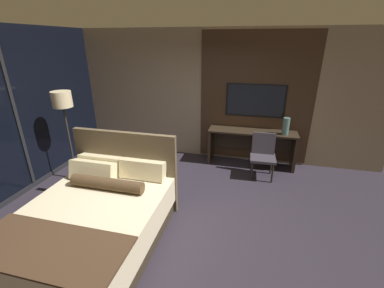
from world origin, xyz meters
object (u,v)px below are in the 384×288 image
at_px(bed, 94,220).
at_px(desk_chair, 263,152).
at_px(vase_tall, 286,126).
at_px(floor_lamp, 63,107).
at_px(desk, 251,141).
at_px(tv, 255,100).

bearing_deg(bed, desk_chair, 49.04).
bearing_deg(vase_tall, floor_lamp, -160.69).
xyz_separation_m(desk, floor_lamp, (-3.31, -1.49, 0.92)).
height_order(bed, tv, tv).
distance_m(desk_chair, vase_tall, 0.70).
distance_m(floor_lamp, vase_tall, 4.22).
relative_size(bed, floor_lamp, 1.21).
relative_size(bed, tv, 1.72).
height_order(desk_chair, floor_lamp, floor_lamp).
bearing_deg(floor_lamp, desk, 24.16).
bearing_deg(desk, vase_tall, -9.03).
xyz_separation_m(desk, vase_tall, (0.64, -0.10, 0.43)).
distance_m(bed, tv, 3.80).
height_order(desk, desk_chair, desk_chair).
height_order(desk, vase_tall, vase_tall).
bearing_deg(vase_tall, bed, -131.90).
bearing_deg(bed, desk, 57.01).
relative_size(bed, desk, 1.14).
relative_size(bed, vase_tall, 6.05).
bearing_deg(desk_chair, vase_tall, 40.67).
height_order(desk_chair, vase_tall, vase_tall).
relative_size(desk, tv, 1.50).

